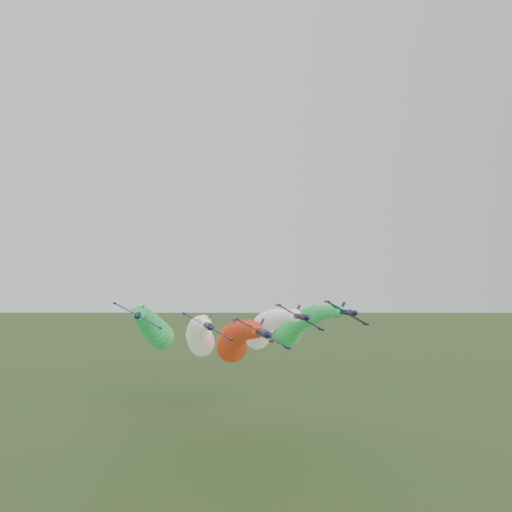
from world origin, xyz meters
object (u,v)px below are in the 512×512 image
(jet_outer_right, at_px, (296,327))
(jet_trail, at_px, (232,339))
(jet_inner_right, at_px, (262,330))
(jet_outer_left, at_px, (154,329))
(jet_inner_left, at_px, (200,337))
(jet_lead, at_px, (234,342))

(jet_outer_right, xyz_separation_m, jet_trail, (-17.97, 8.64, -4.05))
(jet_outer_right, distance_m, jet_trail, 20.34)
(jet_inner_right, relative_size, jet_outer_left, 0.99)
(jet_inner_right, xyz_separation_m, jet_trail, (-6.18, 15.48, -3.82))
(jet_inner_left, bearing_deg, jet_inner_right, 5.45)
(jet_lead, xyz_separation_m, jet_outer_right, (21.59, 18.66, 2.13))
(jet_lead, distance_m, jet_inner_right, 15.48)
(jet_lead, height_order, jet_outer_left, jet_outer_left)
(jet_outer_right, relative_size, jet_trail, 1.00)
(jet_inner_left, xyz_separation_m, jet_outer_left, (-12.19, 6.65, 1.73))
(jet_outer_left, bearing_deg, jet_inner_right, -9.53)
(jet_inner_right, height_order, jet_outer_right, jet_outer_right)
(jet_lead, relative_size, jet_inner_right, 1.00)
(jet_inner_left, xyz_separation_m, jet_outer_right, (29.24, 8.50, 1.65))
(jet_lead, height_order, jet_trail, jet_lead)
(jet_inner_right, bearing_deg, jet_inner_left, -174.55)
(jet_trail, bearing_deg, jet_outer_right, -25.68)
(jet_lead, bearing_deg, jet_inner_right, 50.32)
(jet_inner_right, distance_m, jet_outer_left, 30.07)
(jet_inner_left, relative_size, jet_inner_right, 1.00)
(jet_inner_left, distance_m, jet_outer_right, 30.50)
(jet_inner_right, bearing_deg, jet_outer_left, 170.47)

